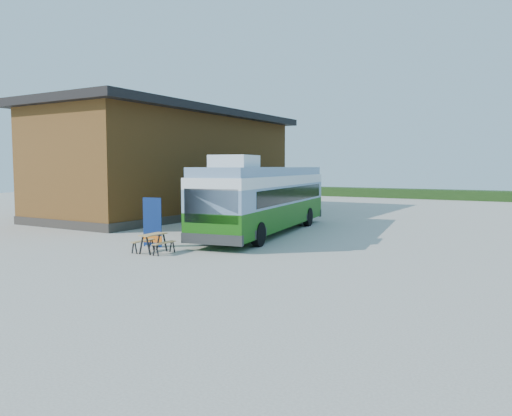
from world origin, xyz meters
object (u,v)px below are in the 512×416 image
Objects in this scene: person_b at (244,221)px; slurry_tanker at (287,194)px; banner at (152,227)px; bus at (266,197)px; person_a at (196,208)px; picnic_table at (153,239)px.

person_b is 0.26× the size of slurry_tanker.
bus is at bearing 63.16° from banner.
person_b is at bearing -90.19° from person_a.
bus is at bearing -156.81° from person_b.
bus is 6.66m from person_a.
person_a is at bearing 151.64° from bus.
person_b is (2.00, 4.27, -0.01)m from banner.
banner is at bearing 132.32° from picnic_table.
bus is 7.72m from picnic_table.
banner reaches higher than person_a.
banner is 4.72m from person_b.
picnic_table is 11.05m from person_a.
banner is 1.18× the size of person_a.
person_b is at bearing -99.72° from bus.
bus is at bearing 81.72° from picnic_table.
bus reaches higher than picnic_table.
picnic_table is at bearing -55.83° from banner.
bus reaches higher than person_a.
bus reaches higher than banner.
slurry_tanker reaches higher than person_b.
banner is at bearing -116.84° from bus.
slurry_tanker is (-4.57, 13.47, 0.56)m from person_b.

